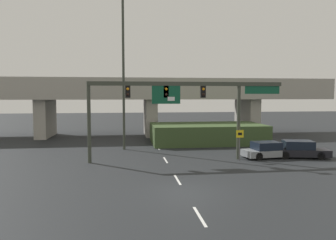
{
  "coord_description": "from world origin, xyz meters",
  "views": [
    {
      "loc": [
        -3.16,
        -17.42,
        5.33
      ],
      "look_at": [
        0.0,
        7.16,
        3.41
      ],
      "focal_mm": 35.0,
      "sensor_mm": 36.0,
      "label": 1
    }
  ],
  "objects_px": {
    "signal_gantry": "(180,97)",
    "parked_sedan_near_right": "(267,150)",
    "highway_light_pole_near": "(123,62)",
    "speed_limit_sign": "(240,140)",
    "parked_sedan_mid_right": "(299,150)"
  },
  "relations": [
    {
      "from": "speed_limit_sign",
      "to": "parked_sedan_near_right",
      "type": "relative_size",
      "value": 0.58
    },
    {
      "from": "parked_sedan_near_right",
      "to": "highway_light_pole_near",
      "type": "bearing_deg",
      "value": 147.0
    },
    {
      "from": "parked_sedan_near_right",
      "to": "speed_limit_sign",
      "type": "bearing_deg",
      "value": -168.13
    },
    {
      "from": "highway_light_pole_near",
      "to": "parked_sedan_mid_right",
      "type": "bearing_deg",
      "value": -22.33
    },
    {
      "from": "signal_gantry",
      "to": "highway_light_pole_near",
      "type": "distance_m",
      "value": 8.25
    },
    {
      "from": "signal_gantry",
      "to": "speed_limit_sign",
      "type": "bearing_deg",
      "value": -8.56
    },
    {
      "from": "speed_limit_sign",
      "to": "parked_sedan_near_right",
      "type": "distance_m",
      "value": 3.12
    },
    {
      "from": "speed_limit_sign",
      "to": "highway_light_pole_near",
      "type": "xyz_separation_m",
      "value": [
        -9.26,
        6.78,
        6.76
      ]
    },
    {
      "from": "parked_sedan_near_right",
      "to": "parked_sedan_mid_right",
      "type": "distance_m",
      "value": 2.76
    },
    {
      "from": "parked_sedan_mid_right",
      "to": "signal_gantry",
      "type": "bearing_deg",
      "value": -167.31
    },
    {
      "from": "parked_sedan_near_right",
      "to": "signal_gantry",
      "type": "bearing_deg",
      "value": 174.72
    },
    {
      "from": "signal_gantry",
      "to": "parked_sedan_near_right",
      "type": "xyz_separation_m",
      "value": [
        7.52,
        0.25,
        -4.51
      ]
    },
    {
      "from": "speed_limit_sign",
      "to": "highway_light_pole_near",
      "type": "relative_size",
      "value": 0.16
    },
    {
      "from": "highway_light_pole_near",
      "to": "parked_sedan_near_right",
      "type": "bearing_deg",
      "value": -25.8
    },
    {
      "from": "signal_gantry",
      "to": "highway_light_pole_near",
      "type": "relative_size",
      "value": 0.98
    }
  ]
}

